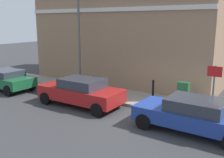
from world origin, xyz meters
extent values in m
plane|color=#38383A|center=(0.00, 0.00, 0.00)|extent=(80.00, 80.00, 0.00)
cube|color=gray|center=(1.94, 6.00, 0.07)|extent=(2.51, 30.00, 0.15)
cube|color=#937256|center=(6.72, 4.40, 3.88)|extent=(7.04, 12.80, 7.75)
cube|color=silver|center=(3.16, 4.40, 4.94)|extent=(0.12, 12.80, 0.24)
cube|color=navy|center=(-0.56, -2.14, 0.61)|extent=(1.93, 4.43, 0.58)
cube|color=#2D333D|center=(-0.56, -2.28, 1.12)|extent=(1.66, 2.15, 0.49)
cylinder|color=black|center=(-1.38, -0.48, 0.32)|extent=(0.24, 0.65, 0.64)
cylinder|color=black|center=(0.34, -0.52, 0.32)|extent=(0.24, 0.65, 0.64)
cube|color=maroon|center=(-0.43, 3.58, 0.64)|extent=(1.81, 4.45, 0.65)
cube|color=#2D333D|center=(-0.43, 3.46, 1.19)|extent=(1.58, 2.08, 0.49)
cylinder|color=black|center=(-1.28, 5.25, 0.32)|extent=(0.22, 0.64, 0.64)
cylinder|color=black|center=(0.41, 5.26, 0.32)|extent=(0.22, 0.64, 0.64)
cylinder|color=black|center=(-1.27, 1.91, 0.32)|extent=(0.22, 0.64, 0.64)
cylinder|color=black|center=(0.42, 1.91, 0.32)|extent=(0.22, 0.64, 0.64)
cube|color=#195933|center=(-0.55, 9.66, 0.61)|extent=(1.87, 4.10, 0.58)
cube|color=#2D333D|center=(-0.56, 9.49, 1.08)|extent=(1.60, 1.87, 0.40)
cylinder|color=black|center=(0.32, 11.11, 0.32)|extent=(0.24, 0.65, 0.64)
cylinder|color=black|center=(-1.42, 8.21, 0.32)|extent=(0.24, 0.65, 0.64)
cylinder|color=black|center=(0.24, 8.16, 0.32)|extent=(0.24, 0.65, 0.64)
cube|color=#1E4C28|center=(2.18, -0.91, 0.72)|extent=(0.40, 0.55, 1.15)
cube|color=#333333|center=(2.18, -0.91, 0.19)|extent=(0.46, 0.61, 0.08)
cylinder|color=black|center=(2.28, 0.78, 0.62)|extent=(0.12, 0.12, 0.95)
sphere|color=black|center=(2.28, 0.78, 1.12)|extent=(0.14, 0.14, 0.14)
cylinder|color=#59595B|center=(1.03, -2.54, 1.30)|extent=(0.08, 0.08, 2.30)
cube|color=white|center=(1.01, -2.54, 2.20)|extent=(0.03, 0.56, 0.40)
cube|color=red|center=(0.99, -2.54, 2.20)|extent=(0.01, 0.60, 0.44)
cylinder|color=#59595B|center=(2.20, 5.81, 2.90)|extent=(0.14, 0.14, 5.50)
camera|label=1|loc=(-10.22, -4.74, 4.25)|focal=41.44mm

